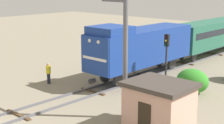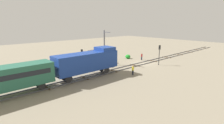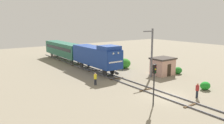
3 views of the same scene
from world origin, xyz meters
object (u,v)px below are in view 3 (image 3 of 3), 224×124
object	(u,v)px
passenger_car_leading	(64,49)
traffic_signal_mid	(117,54)
worker_by_signal	(95,78)
worker_near_track	(197,89)
relay_hut	(163,66)
locomotive	(96,56)
traffic_signal_near	(154,77)
catenary_mast	(152,52)

from	to	relation	value
passenger_car_leading	traffic_signal_mid	xyz separation A→B (m)	(3.40, -14.43, 0.39)
passenger_car_leading	worker_by_signal	world-z (taller)	passenger_car_leading
worker_near_track	relay_hut	size ratio (longest dim) A/B	0.49
locomotive	traffic_signal_near	bearing A→B (deg)	-101.32
passenger_car_leading	worker_near_track	bearing A→B (deg)	-85.51
traffic_signal_mid	catenary_mast	world-z (taller)	catenary_mast
locomotive	catenary_mast	size ratio (longest dim) A/B	1.58
locomotive	relay_hut	distance (m)	10.89
worker_near_track	catenary_mast	distance (m)	10.29
traffic_signal_near	worker_near_track	distance (m)	6.07
worker_near_track	relay_hut	distance (m)	10.77
traffic_signal_mid	worker_near_track	world-z (taller)	traffic_signal_mid
traffic_signal_near	worker_by_signal	size ratio (longest dim) A/B	2.51
catenary_mast	relay_hut	distance (m)	3.60
traffic_signal_mid	catenary_mast	xyz separation A→B (m)	(1.53, -6.63, 1.00)
passenger_car_leading	catenary_mast	world-z (taller)	catenary_mast
traffic_signal_near	catenary_mast	xyz separation A→B (m)	(8.13, 8.26, 0.96)
traffic_signal_mid	locomotive	bearing A→B (deg)	162.19
worker_by_signal	relay_hut	size ratio (longest dim) A/B	0.49
relay_hut	worker_near_track	bearing A→B (deg)	-118.27
locomotive	worker_by_signal	distance (m)	7.89
traffic_signal_mid	relay_hut	distance (m)	7.98
catenary_mast	traffic_signal_mid	bearing A→B (deg)	103.02
locomotive	relay_hut	xyz separation A→B (m)	(7.50, -7.77, -1.38)
traffic_signal_near	worker_by_signal	distance (m)	9.80
worker_near_track	catenary_mast	size ratio (longest dim) A/B	0.23
catenary_mast	locomotive	bearing A→B (deg)	122.57
locomotive	worker_near_track	xyz separation A→B (m)	(2.40, -17.25, -1.78)
locomotive	relay_hut	bearing A→B (deg)	-46.02
worker_near_track	locomotive	bearing A→B (deg)	-47.93
locomotive	passenger_car_leading	size ratio (longest dim) A/B	0.83
worker_near_track	worker_by_signal	xyz separation A→B (m)	(-6.60, 10.82, 0.00)
catenary_mast	relay_hut	xyz separation A→B (m)	(2.57, -0.05, -2.53)
locomotive	worker_near_track	distance (m)	17.51
traffic_signal_mid	worker_by_signal	size ratio (longest dim) A/B	2.47
traffic_signal_near	traffic_signal_mid	size ratio (longest dim) A/B	1.02
traffic_signal_near	worker_by_signal	world-z (taller)	traffic_signal_near
traffic_signal_near	catenary_mast	world-z (taller)	catenary_mast
locomotive	traffic_signal_near	distance (m)	16.30
locomotive	worker_near_track	bearing A→B (deg)	-82.08
traffic_signal_mid	worker_by_signal	distance (m)	9.49
passenger_car_leading	worker_by_signal	size ratio (longest dim) A/B	8.24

